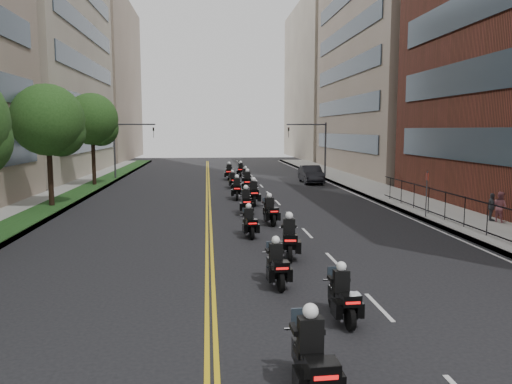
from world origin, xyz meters
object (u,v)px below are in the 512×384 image
at_px(motorcycle_6, 246,203).
at_px(motorcycle_4, 249,224).
at_px(motorcycle_1, 342,298).
at_px(motorcycle_3, 289,240).
at_px(motorcycle_7, 254,194).
at_px(parked_sedan, 311,174).
at_px(motorcycle_5, 270,212).
at_px(motorcycle_2, 276,266).
at_px(motorcycle_10, 233,181).
at_px(motorcycle_9, 247,183).
at_px(motorcycle_12, 229,173).
at_px(pedestrian_b, 500,207).
at_px(motorcycle_8, 237,190).
at_px(motorcycle_0, 312,361).
at_px(motorcycle_11, 246,177).
at_px(motorcycle_13, 241,170).
at_px(pedestrian_c, 492,207).

bearing_deg(motorcycle_6, motorcycle_4, -92.58).
bearing_deg(motorcycle_1, motorcycle_3, 90.73).
bearing_deg(motorcycle_7, parked_sedan, 65.15).
bearing_deg(motorcycle_7, motorcycle_5, -86.18).
bearing_deg(motorcycle_2, motorcycle_6, 86.08).
relative_size(motorcycle_2, motorcycle_10, 1.02).
relative_size(motorcycle_6, motorcycle_10, 1.11).
height_order(motorcycle_7, motorcycle_10, motorcycle_7).
bearing_deg(motorcycle_9, motorcycle_6, -91.25).
distance_m(motorcycle_3, motorcycle_12, 30.18).
xyz_separation_m(motorcycle_2, motorcycle_9, (0.97, 23.43, 0.12)).
bearing_deg(motorcycle_5, motorcycle_2, -103.13).
xyz_separation_m(motorcycle_10, motorcycle_12, (0.03, 7.22, 0.09)).
bearing_deg(pedestrian_b, motorcycle_4, 75.71).
relative_size(motorcycle_1, motorcycle_8, 0.87).
bearing_deg(motorcycle_2, parked_sedan, 72.53).
relative_size(motorcycle_9, pedestrian_b, 1.61).
bearing_deg(motorcycle_0, parked_sedan, 76.08).
relative_size(motorcycle_8, motorcycle_11, 1.08).
bearing_deg(parked_sedan, motorcycle_1, -99.42).
bearing_deg(motorcycle_5, motorcycle_12, 85.58).
distance_m(motorcycle_1, motorcycle_8, 22.82).
bearing_deg(motorcycle_7, motorcycle_0, -90.85).
bearing_deg(motorcycle_1, motorcycle_2, 110.42).
distance_m(motorcycle_5, motorcycle_13, 26.47).
xyz_separation_m(motorcycle_4, motorcycle_7, (1.10, 9.60, 0.11)).
xyz_separation_m(motorcycle_5, motorcycle_10, (-1.12, 16.14, -0.04)).
height_order(motorcycle_2, parked_sedan, parked_sedan).
bearing_deg(motorcycle_5, pedestrian_b, -13.39).
distance_m(motorcycle_1, motorcycle_10, 29.42).
bearing_deg(motorcycle_10, parked_sedan, 20.20).
distance_m(motorcycle_0, motorcycle_6, 20.02).
distance_m(motorcycle_2, motorcycle_4, 7.28).
relative_size(motorcycle_12, parked_sedan, 0.49).
bearing_deg(pedestrian_b, motorcycle_13, 1.30).
relative_size(motorcycle_6, pedestrian_c, 1.58).
height_order(motorcycle_4, motorcycle_10, same).
bearing_deg(motorcycle_2, motorcycle_7, 83.52).
relative_size(motorcycle_1, pedestrian_b, 1.31).
height_order(motorcycle_12, motorcycle_13, motorcycle_12).
relative_size(motorcycle_4, pedestrian_c, 1.43).
bearing_deg(motorcycle_1, motorcycle_13, 87.84).
xyz_separation_m(motorcycle_3, motorcycle_12, (-0.98, 30.16, 0.00)).
xyz_separation_m(motorcycle_3, motorcycle_10, (-1.00, 22.94, -0.09)).
relative_size(motorcycle_0, motorcycle_6, 1.02).
distance_m(motorcycle_11, motorcycle_13, 6.93).
xyz_separation_m(motorcycle_4, pedestrian_c, (12.85, 1.92, 0.27)).
xyz_separation_m(motorcycle_7, pedestrian_b, (12.01, -8.01, 0.22)).
xyz_separation_m(motorcycle_6, motorcycle_11, (1.24, 16.35, -0.04)).
relative_size(motorcycle_5, pedestrian_b, 1.40).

